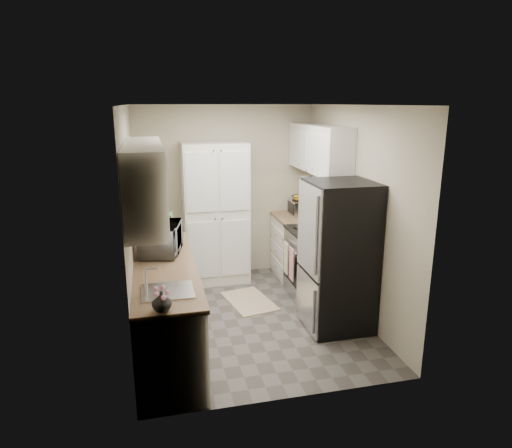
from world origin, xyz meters
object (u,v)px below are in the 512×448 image
(toaster_oven, at_px, (301,207))
(microwave, at_px, (161,239))
(pantry_cabinet, at_px, (216,214))
(wine_bottle, at_px, (148,230))
(refrigerator, at_px, (339,256))
(electric_range, at_px, (315,263))

(toaster_oven, bearing_deg, microwave, -146.00)
(pantry_cabinet, bearing_deg, wine_bottle, -135.26)
(pantry_cabinet, bearing_deg, refrigerator, -56.54)
(pantry_cabinet, distance_m, refrigerator, 2.07)
(microwave, xyz_separation_m, toaster_oven, (2.06, 1.32, -0.05))
(refrigerator, bearing_deg, toaster_oven, 85.96)
(wine_bottle, bearing_deg, pantry_cabinet, 44.74)
(electric_range, bearing_deg, refrigerator, -92.48)
(pantry_cabinet, xyz_separation_m, refrigerator, (1.14, -1.73, -0.15))
(electric_range, relative_size, microwave, 1.91)
(refrigerator, bearing_deg, pantry_cabinet, 123.46)
(pantry_cabinet, xyz_separation_m, electric_range, (1.17, -0.93, -0.52))
(wine_bottle, bearing_deg, electric_range, 0.17)
(electric_range, distance_m, wine_bottle, 2.20)
(electric_range, bearing_deg, toaster_oven, 84.56)
(microwave, bearing_deg, electric_range, -65.92)
(pantry_cabinet, relative_size, refrigerator, 1.18)
(pantry_cabinet, xyz_separation_m, toaster_oven, (1.26, -0.04, 0.03))
(refrigerator, height_order, toaster_oven, refrigerator)
(pantry_cabinet, relative_size, toaster_oven, 5.16)
(pantry_cabinet, height_order, microwave, pantry_cabinet)
(refrigerator, height_order, microwave, refrigerator)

